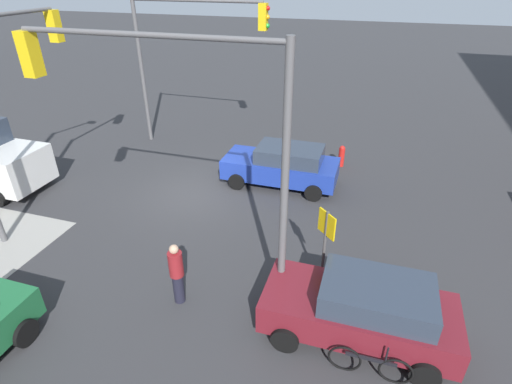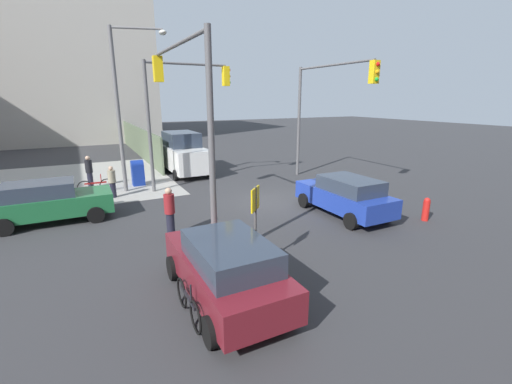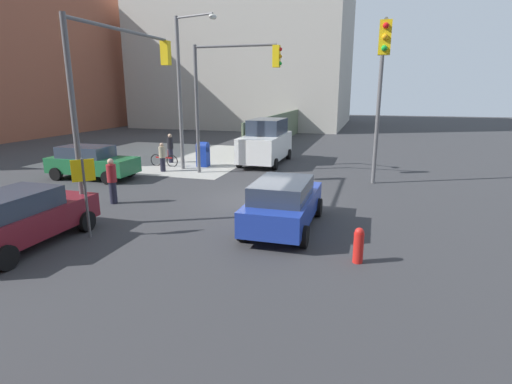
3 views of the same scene
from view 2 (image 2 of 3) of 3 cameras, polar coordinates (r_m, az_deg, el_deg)
ground_plane at (r=16.10m, az=2.54°, el=-1.66°), size 120.00×120.00×0.00m
sidewalk_corner at (r=22.86m, az=-29.96°, el=1.39°), size 12.00×12.00×0.01m
construction_fence at (r=32.85m, az=-19.52°, el=8.33°), size 22.03×0.12×2.40m
building_loft_east at (r=49.75m, az=-33.24°, el=19.12°), size 20.00×24.00×20.09m
traffic_signal_nw_corner at (r=11.75m, az=-11.93°, el=14.93°), size 6.36×0.36×6.50m
traffic_signal_se_corner at (r=19.68m, az=11.36°, el=14.95°), size 6.20×0.36×6.50m
traffic_signal_ne_corner at (r=18.50m, az=-12.37°, el=14.59°), size 0.36×4.56×6.50m
street_lamp_corner at (r=18.57m, az=-21.05°, el=14.34°), size 1.06×2.58×8.00m
warning_sign_two_way at (r=9.44m, az=-0.12°, el=-3.58°), size 0.48×0.48×2.40m
mailbox_blue at (r=20.11m, az=-19.11°, el=3.18°), size 0.56×0.64×1.43m
fire_hydrant at (r=15.13m, az=26.49°, el=-2.51°), size 0.26×0.26×0.94m
coupe_blue at (r=14.57m, az=14.60°, el=-0.52°), size 4.41×2.02×1.62m
sedan_green at (r=15.52m, az=-31.28°, el=-1.34°), size 2.02×4.35×1.62m
coupe_maroon at (r=8.30m, az=-5.03°, el=-12.39°), size 4.31×2.02×1.62m
van_white_delivery at (r=22.71m, az=-12.04°, el=6.32°), size 5.40×2.32×2.62m
pedestrian_crossing at (r=20.49m, az=-26.04°, el=3.11°), size 0.36×0.36×1.76m
pedestrian_waiting at (r=12.21m, az=-14.18°, el=-3.15°), size 0.36×0.36×1.77m
pedestrian_walking_north at (r=18.01m, az=-22.85°, el=1.61°), size 0.36×0.36×1.57m
bicycle_leaning_on_fence at (r=19.44m, az=-25.12°, el=0.90°), size 0.05×1.75×0.97m
bicycle_at_crosswalk at (r=8.03m, az=-11.23°, el=-17.79°), size 1.75×0.05×0.97m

